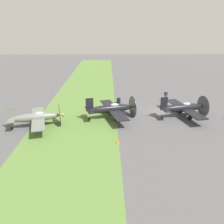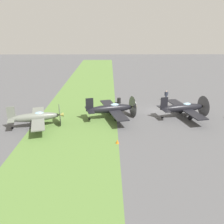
# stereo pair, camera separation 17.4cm
# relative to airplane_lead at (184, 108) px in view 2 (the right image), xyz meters

# --- Properties ---
(ground_plane) EXTENTS (160.00, 160.00, 0.00)m
(ground_plane) POSITION_rel_airplane_lead_xyz_m (-2.42, -3.03, -1.35)
(ground_plane) COLOR #515154
(grass_verge) EXTENTS (120.00, 11.00, 0.01)m
(grass_verge) POSITION_rel_airplane_lead_xyz_m (-2.42, -14.96, -1.35)
(grass_verge) COLOR #567A38
(grass_verge) RESTS_ON ground
(airplane_lead) EXTENTS (9.11, 7.29, 3.23)m
(airplane_lead) POSITION_rel_airplane_lead_xyz_m (0.00, 0.00, 0.00)
(airplane_lead) COLOR black
(airplane_lead) RESTS_ON ground
(airplane_wingman) EXTENTS (9.19, 7.37, 3.27)m
(airplane_wingman) POSITION_rel_airplane_lead_xyz_m (0.30, -10.16, 0.02)
(airplane_wingman) COLOR black
(airplane_wingman) RESTS_ON ground
(airplane_trail) EXTENTS (8.64, 6.93, 3.07)m
(airplane_trail) POSITION_rel_airplane_lead_xyz_m (3.28, -19.76, -0.07)
(airplane_trail) COLOR slate
(airplane_trail) RESTS_ON ground
(ground_crew_mechanic) EXTENTS (0.38, 0.63, 1.73)m
(ground_crew_mechanic) POSITION_rel_airplane_lead_xyz_m (-8.09, -0.63, -0.44)
(ground_crew_mechanic) COLOR #2D3342
(ground_crew_mechanic) RESTS_ON ground
(fuel_drum) EXTENTS (0.60, 0.60, 0.90)m
(fuel_drum) POSITION_rel_airplane_lead_xyz_m (-6.56, -8.87, -0.90)
(fuel_drum) COLOR black
(fuel_drum) RESTS_ON ground
(runway_marker_cone) EXTENTS (0.36, 0.36, 0.44)m
(runway_marker_cone) POSITION_rel_airplane_lead_xyz_m (8.15, -9.60, -1.13)
(runway_marker_cone) COLOR orange
(runway_marker_cone) RESTS_ON ground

